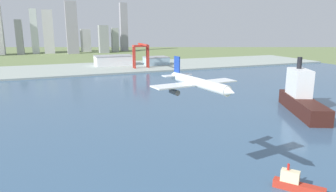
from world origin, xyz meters
name	(u,v)px	position (x,y,z in m)	size (l,w,h in m)	color
ground_plane	(111,93)	(0.00, 300.00, 0.00)	(2400.00, 2400.00, 0.00)	#657748
water_bay	(125,107)	(0.00, 240.00, 0.07)	(840.00, 360.00, 0.15)	#385675
industrial_pier	(87,69)	(0.00, 490.00, 1.25)	(840.00, 140.00, 2.50)	#949F97
airplane_landing	(198,83)	(-3.36, 98.80, 45.44)	(38.09, 41.76, 13.17)	silver
tugboat_small	(296,184)	(33.78, 79.59, 3.23)	(15.69, 18.86, 11.31)	#B22D1E
cargo_ship	(301,97)	(128.18, 173.47, 12.20)	(45.48, 73.17, 42.94)	#381914
port_crane_red	(141,50)	(80.63, 456.49, 30.59)	(24.75, 45.28, 38.72)	#B72D23
warehouse_main	(114,60)	(47.42, 508.80, 10.81)	(62.54, 35.13, 16.57)	white
warehouse_annex	(156,61)	(117.21, 489.90, 9.37)	(39.87, 30.84, 13.70)	#99BCD1
distant_skyline	(50,32)	(-42.95, 816.15, 53.60)	(366.06, 75.60, 149.49)	#9D9FA5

